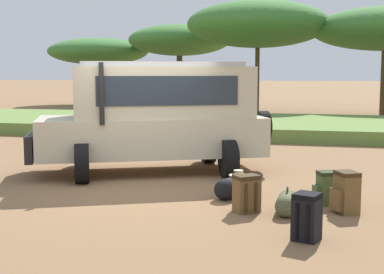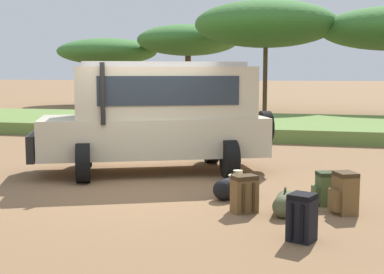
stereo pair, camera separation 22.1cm
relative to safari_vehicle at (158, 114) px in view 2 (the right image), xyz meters
name	(u,v)px [view 2 (the right image)]	position (x,y,z in m)	size (l,w,h in m)	color
ground_plane	(142,186)	(0.19, -1.57, -1.29)	(320.00, 320.00, 0.00)	olive
grass_bank	(237,125)	(0.19, 9.03, -1.07)	(120.00, 7.00, 0.44)	olive
safari_vehicle	(158,114)	(0.00, 0.00, 0.00)	(5.37, 3.87, 2.44)	beige
backpack_beside_front_wheel	(326,189)	(3.70, -2.21, -1.02)	(0.48, 0.40, 0.56)	#42562D
backpack_cluster_center	(244,194)	(2.45, -3.03, -1.00)	(0.47, 0.47, 0.60)	brown
backpack_near_rear_wheel	(344,194)	(3.98, -2.71, -0.97)	(0.48, 0.48, 0.66)	brown
backpack_outermost	(302,218)	(3.43, -4.28, -0.99)	(0.41, 0.47, 0.63)	black
duffel_bag_low_black_case	(234,187)	(2.11, -2.07, -1.10)	(0.65, 0.88, 0.48)	black
duffel_bag_soft_canvas	(285,204)	(3.09, -2.98, -1.13)	(0.34, 0.81, 0.43)	#4C5133
acacia_tree_far_left	(107,52)	(-11.92, 24.19, 2.44)	(7.16, 6.49, 4.67)	brown
acacia_tree_left_mid	(188,41)	(-5.58, 22.77, 3.04)	(6.57, 7.09, 5.35)	brown
acacia_tree_centre_back	(266,25)	(0.10, 17.91, 3.51)	(7.59, 8.28, 6.03)	brown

